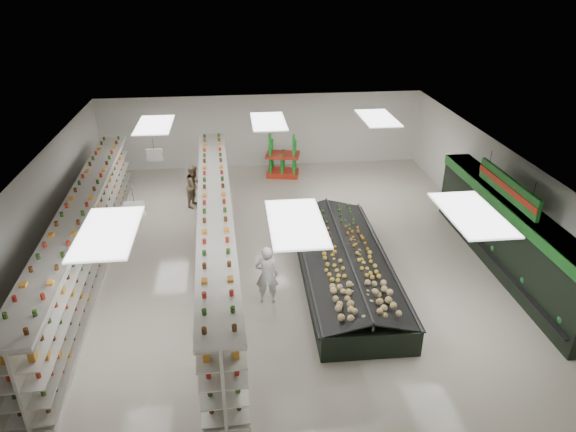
{
  "coord_description": "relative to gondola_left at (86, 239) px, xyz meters",
  "views": [
    {
      "loc": [
        -1.26,
        -13.87,
        8.25
      ],
      "look_at": [
        0.29,
        0.24,
        1.22
      ],
      "focal_mm": 32.0,
      "sensor_mm": 36.0,
      "label": 1
    }
  ],
  "objects": [
    {
      "name": "aisle_sign_far",
      "position": [
        1.9,
        2.16,
        1.76
      ],
      "size": [
        0.52,
        0.06,
        0.75
      ],
      "color": "white",
      "rests_on": "ceiling"
    },
    {
      "name": "wall_back",
      "position": [
        5.7,
        8.16,
        0.61
      ],
      "size": [
        14.0,
        0.02,
        3.2
      ],
      "primitive_type": "cube",
      "color": "white",
      "rests_on": "floor"
    },
    {
      "name": "gondola_left",
      "position": [
        0.0,
        0.0,
        0.0
      ],
      "size": [
        1.42,
        12.47,
        2.16
      ],
      "rotation": [
        0.0,
        0.0,
        0.04
      ],
      "color": "silver",
      "rests_on": "floor"
    },
    {
      "name": "shopper_background",
      "position": [
        2.9,
        4.14,
        -0.18
      ],
      "size": [
        0.78,
        0.92,
        1.62
      ],
      "primitive_type": "imported",
      "rotation": [
        0.0,
        0.0,
        1.12
      ],
      "color": "#9E7E61",
      "rests_on": "floor"
    },
    {
      "name": "produce_wall_case",
      "position": [
        12.23,
        -1.34,
        0.25
      ],
      "size": [
        0.93,
        8.0,
        2.2
      ],
      "color": "black",
      "rests_on": "floor"
    },
    {
      "name": "wall_right",
      "position": [
        12.7,
        0.16,
        0.61
      ],
      "size": [
        0.02,
        16.0,
        3.2
      ],
      "primitive_type": "cube",
      "color": "white",
      "rests_on": "floor"
    },
    {
      "name": "aisle_sign_near",
      "position": [
        1.9,
        -1.84,
        1.76
      ],
      "size": [
        0.52,
        0.06,
        0.75
      ],
      "color": "white",
      "rests_on": "ceiling"
    },
    {
      "name": "wall_front",
      "position": [
        5.7,
        -7.84,
        0.61
      ],
      "size": [
        14.0,
        0.02,
        3.2
      ],
      "primitive_type": "cube",
      "color": "white",
      "rests_on": "floor"
    },
    {
      "name": "produce_island",
      "position": [
        7.41,
        -1.37,
        -0.52
      ],
      "size": [
        2.63,
        6.94,
        1.03
      ],
      "rotation": [
        0.0,
        0.0,
        -0.02
      ],
      "color": "black",
      "rests_on": "floor"
    },
    {
      "name": "shopper_main",
      "position": [
        5.13,
        -2.26,
        -0.15
      ],
      "size": [
        0.64,
        0.45,
        1.68
      ],
      "primitive_type": "imported",
      "rotation": [
        0.0,
        0.0,
        3.06
      ],
      "color": "white",
      "rests_on": "floor"
    },
    {
      "name": "wall_left",
      "position": [
        -1.3,
        0.16,
        0.61
      ],
      "size": [
        0.02,
        16.0,
        3.2
      ],
      "primitive_type": "cube",
      "color": "white",
      "rests_on": "floor"
    },
    {
      "name": "soda_endcap",
      "position": [
        6.47,
        6.8,
        -0.13
      ],
      "size": [
        1.55,
        1.21,
        1.77
      ],
      "rotation": [
        0.0,
        0.0,
        -0.21
      ],
      "color": "red",
      "rests_on": "floor"
    },
    {
      "name": "hortifruti_banner",
      "position": [
        11.94,
        -1.34,
        1.66
      ],
      "size": [
        0.12,
        3.2,
        0.95
      ],
      "color": "#1D6D23",
      "rests_on": "ceiling"
    },
    {
      "name": "floor",
      "position": [
        5.7,
        0.16,
        -0.99
      ],
      "size": [
        16.0,
        16.0,
        0.0
      ],
      "primitive_type": "plane",
      "color": "beige",
      "rests_on": "ground"
    },
    {
      "name": "gondola_center",
      "position": [
        3.8,
        -0.27,
        0.02
      ],
      "size": [
        1.39,
        12.66,
        2.19
      ],
      "rotation": [
        0.0,
        0.0,
        0.04
      ],
      "color": "silver",
      "rests_on": "floor"
    },
    {
      "name": "ceiling",
      "position": [
        5.7,
        0.16,
        2.21
      ],
      "size": [
        14.0,
        16.0,
        0.02
      ],
      "primitive_type": "cube",
      "color": "white",
      "rests_on": "wall_back"
    }
  ]
}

